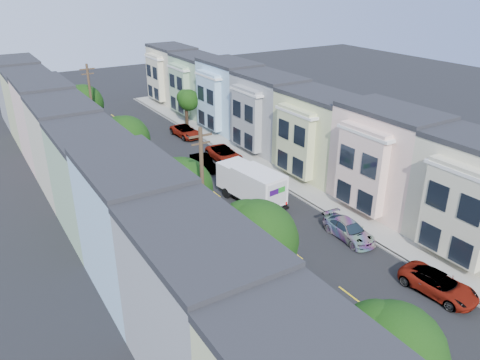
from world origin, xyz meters
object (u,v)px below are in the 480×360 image
object	(u,v)px
tree_b	(256,242)
parked_left_c	(236,264)
tree_far_r	(188,101)
parked_right_b	(349,230)
tree_e	(83,104)
parked_right_a	(439,285)
fedex_truck	(251,183)
lead_sedan	(203,163)
tree_c	(180,189)
parked_right_c	(225,154)
tree_d	(125,140)
parked_right_d	(186,131)
tree_a	(391,356)
utility_pole_far	(93,110)
utility_pole_near	(203,200)
parked_left_b	(295,318)
parked_left_d	(158,191)

from	to	relation	value
tree_b	parked_left_c	distance (m)	6.49
tree_far_r	parked_right_b	distance (m)	32.26
tree_e	parked_right_a	world-z (taller)	tree_e
fedex_truck	lead_sedan	distance (m)	9.19
tree_c	parked_right_c	world-z (taller)	tree_c
tree_e	parked_left_c	distance (m)	32.07
tree_d	parked_right_d	world-z (taller)	tree_d
tree_e	parked_right_c	distance (m)	17.88
fedex_truck	tree_a	bearing A→B (deg)	-116.70
parked_right_b	parked_right_c	size ratio (longest dim) A/B	0.86
tree_far_r	parked_right_c	xyz separation A→B (m)	(-1.99, -12.88, -2.92)
tree_e	parked_left_c	world-z (taller)	tree_e
tree_c	utility_pole_far	distance (m)	22.40
tree_a	utility_pole_near	bearing A→B (deg)	89.99
tree_c	parked_left_b	bearing A→B (deg)	-83.36
tree_d	parked_right_c	xyz separation A→B (m)	(11.20, 1.14, -4.06)
tree_e	parked_right_c	size ratio (longest dim) A/B	1.33
lead_sedan	parked_right_a	distance (m)	26.61
tree_c	tree_far_r	xyz separation A→B (m)	(13.19, 25.84, -0.81)
parked_left_c	parked_right_d	bearing A→B (deg)	76.80
tree_d	parked_left_d	bearing A→B (deg)	-68.46
parked_right_a	parked_right_d	world-z (taller)	parked_right_d
lead_sedan	tree_e	bearing A→B (deg)	126.13
tree_c	parked_right_c	bearing A→B (deg)	49.15
tree_c	parked_left_b	world-z (taller)	tree_c
tree_c	utility_pole_far	bearing A→B (deg)	90.00
parked_left_d	utility_pole_far	bearing A→B (deg)	98.09
utility_pole_far	parked_right_d	xyz separation A→B (m)	(11.20, 0.26, -4.45)
parked_right_b	utility_pole_near	bearing A→B (deg)	169.77
tree_a	tree_c	xyz separation A→B (m)	(0.00, 19.69, -0.53)
tree_a	fedex_truck	distance (m)	24.30
utility_pole_far	fedex_truck	xyz separation A→B (m)	(8.17, -19.42, -3.31)
utility_pole_near	parked_left_d	distance (m)	12.75
lead_sedan	parked_right_b	xyz separation A→B (m)	(3.09, -18.32, -0.02)
parked_right_c	parked_right_d	bearing A→B (deg)	92.78
tree_a	tree_c	size ratio (longest dim) A/B	1.05
tree_d	parked_right_b	size ratio (longest dim) A/B	1.52
tree_e	parked_right_a	size ratio (longest dim) A/B	1.45
tree_d	lead_sedan	xyz separation A→B (m)	(8.11, 0.28, -4.09)
parked_right_b	fedex_truck	bearing A→B (deg)	111.19
tree_b	fedex_truck	size ratio (longest dim) A/B	1.10
utility_pole_far	parked_left_b	xyz separation A→B (m)	(1.40, -34.43, -4.42)
lead_sedan	parked_left_c	world-z (taller)	lead_sedan
utility_pole_near	parked_right_c	size ratio (longest dim) A/B	1.85
fedex_truck	parked_left_d	distance (m)	8.66
parked_right_b	tree_b	bearing A→B (deg)	-158.72
tree_e	parked_left_b	xyz separation A→B (m)	(1.40, -38.28, -4.23)
parked_right_a	fedex_truck	bearing A→B (deg)	94.02
parked_left_c	parked_left_b	bearing A→B (deg)	-84.01
lead_sedan	parked_left_c	distance (m)	18.84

